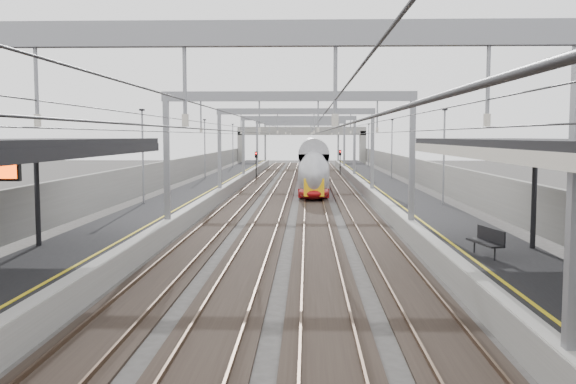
# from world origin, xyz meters

# --- Properties ---
(platform_left) EXTENTS (4.00, 120.00, 1.00)m
(platform_left) POSITION_xyz_m (-8.00, 45.00, 0.50)
(platform_left) COLOR black
(platform_left) RESTS_ON ground
(platform_right) EXTENTS (4.00, 120.00, 1.00)m
(platform_right) POSITION_xyz_m (8.00, 45.00, 0.50)
(platform_right) COLOR black
(platform_right) RESTS_ON ground
(tracks) EXTENTS (11.40, 140.00, 0.20)m
(tracks) POSITION_xyz_m (0.00, 45.00, 0.05)
(tracks) COLOR black
(tracks) RESTS_ON ground
(overhead_line) EXTENTS (13.00, 140.00, 6.60)m
(overhead_line) POSITION_xyz_m (0.00, 51.62, 6.14)
(overhead_line) COLOR gray
(overhead_line) RESTS_ON platform_left
(overbridge) EXTENTS (22.00, 2.20, 6.90)m
(overbridge) POSITION_xyz_m (0.00, 100.00, 5.31)
(overbridge) COLOR gray
(overbridge) RESTS_ON ground
(wall_left) EXTENTS (0.30, 120.00, 3.20)m
(wall_left) POSITION_xyz_m (-11.20, 45.00, 1.60)
(wall_left) COLOR gray
(wall_left) RESTS_ON ground
(wall_right) EXTENTS (0.30, 120.00, 3.20)m
(wall_right) POSITION_xyz_m (11.20, 45.00, 1.60)
(wall_right) COLOR gray
(wall_right) RESTS_ON ground
(train) EXTENTS (2.58, 47.02, 4.09)m
(train) POSITION_xyz_m (1.50, 61.86, 2.01)
(train) COLOR maroon
(train) RESTS_ON ground
(bench) EXTENTS (0.92, 2.06, 1.03)m
(bench) POSITION_xyz_m (7.47, 12.21, 1.62)
(bench) COLOR black
(bench) RESTS_ON platform_right
(signal_green) EXTENTS (0.32, 0.32, 3.48)m
(signal_green) POSITION_xyz_m (-5.20, 66.20, 2.42)
(signal_green) COLOR black
(signal_green) RESTS_ON ground
(signal_red_near) EXTENTS (0.32, 0.32, 3.48)m
(signal_red_near) POSITION_xyz_m (3.20, 71.55, 2.42)
(signal_red_near) COLOR black
(signal_red_near) RESTS_ON ground
(signal_red_far) EXTENTS (0.32, 0.32, 3.48)m
(signal_red_far) POSITION_xyz_m (5.40, 75.74, 2.42)
(signal_red_far) COLOR black
(signal_red_far) RESTS_ON ground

